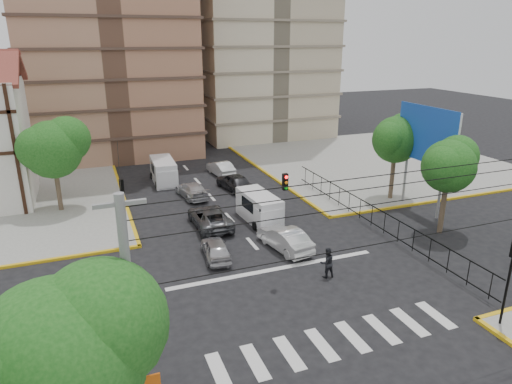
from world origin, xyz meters
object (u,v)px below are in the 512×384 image
car_white_front_right (285,239)px  pedestrian_crosswalk (327,263)px  van_left_lane (164,172)px  traffic_light_nw (123,201)px  van_right_lane (260,209)px  car_silver_front_left (216,249)px  traffic_light_se (511,268)px

car_white_front_right → pedestrian_crosswalk: 4.23m
van_left_lane → traffic_light_nw: bearing=-108.5°
van_left_lane → car_white_front_right: bearing=-72.4°
van_left_lane → pedestrian_crosswalk: bearing=-73.4°
traffic_light_nw → pedestrian_crosswalk: 13.46m
van_left_lane → pedestrian_crosswalk: 21.82m
van_right_lane → car_silver_front_left: (-4.72, -4.44, -0.40)m
van_right_lane → van_left_lane: 13.11m
van_right_lane → car_silver_front_left: van_right_lane is taller
van_left_lane → car_white_front_right: 17.61m
van_left_lane → car_silver_front_left: van_left_lane is taller
pedestrian_crosswalk → traffic_light_nw: bearing=-38.7°
traffic_light_nw → van_right_lane: (9.68, 0.49, -2.08)m
traffic_light_se → car_silver_front_left: bearing=132.4°
car_silver_front_left → car_white_front_right: car_white_front_right is taller
traffic_light_nw → traffic_light_se: bearing=-45.0°
car_silver_front_left → car_white_front_right: size_ratio=0.82×
traffic_light_nw → van_left_lane: (4.76, 12.64, -2.04)m
traffic_light_nw → car_silver_front_left: traffic_light_nw is taller
traffic_light_se → car_silver_front_left: size_ratio=1.18×
van_right_lane → pedestrian_crosswalk: size_ratio=2.67×
traffic_light_se → pedestrian_crosswalk: (-5.38, 7.12, -2.21)m
van_right_lane → car_white_front_right: size_ratio=1.06×
traffic_light_se → pedestrian_crosswalk: size_ratio=2.43×
car_white_front_right → pedestrian_crosswalk: pedestrian_crosswalk is taller
van_left_lane → car_white_front_right: van_left_lane is taller
traffic_light_nw → van_right_lane: size_ratio=0.91×
traffic_light_se → car_white_front_right: size_ratio=0.97×
van_right_lane → car_white_front_right: (-0.21, -4.82, -0.28)m
pedestrian_crosswalk → car_white_front_right: bearing=-78.8°
van_right_lane → car_white_front_right: 4.83m
traffic_light_se → van_right_lane: 17.27m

